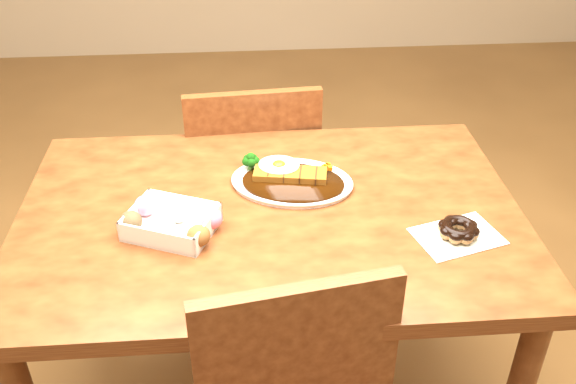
{
  "coord_description": "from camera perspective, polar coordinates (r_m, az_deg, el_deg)",
  "views": [
    {
      "loc": [
        -0.05,
        -1.26,
        1.63
      ],
      "look_at": [
        0.04,
        -0.02,
        0.81
      ],
      "focal_mm": 40.0,
      "sensor_mm": 36.0,
      "label": 1
    }
  ],
  "objects": [
    {
      "name": "donut_box",
      "position": [
        1.48,
        -10.34,
        -2.57
      ],
      "size": [
        0.23,
        0.21,
        0.05
      ],
      "rotation": [
        0.0,
        0.0,
        -0.4
      ],
      "color": "white",
      "rests_on": "table"
    },
    {
      "name": "pon_de_ring",
      "position": [
        1.49,
        14.91,
        -3.28
      ],
      "size": [
        0.22,
        0.18,
        0.04
      ],
      "rotation": [
        0.0,
        0.0,
        0.29
      ],
      "color": "silver",
      "rests_on": "table"
    },
    {
      "name": "katsu_curry_plate",
      "position": [
        1.62,
        0.18,
        1.19
      ],
      "size": [
        0.34,
        0.28,
        0.06
      ],
      "rotation": [
        0.0,
        0.0,
        -0.24
      ],
      "color": "white",
      "rests_on": "table"
    },
    {
      "name": "chair_far",
      "position": [
        2.13,
        -3.21,
        0.61
      ],
      "size": [
        0.45,
        0.45,
        0.87
      ],
      "rotation": [
        0.0,
        0.0,
        3.22
      ],
      "color": "#4A200E",
      "rests_on": "ground"
    },
    {
      "name": "table",
      "position": [
        1.59,
        -1.54,
        -4.52
      ],
      "size": [
        1.2,
        0.8,
        0.75
      ],
      "color": "#4A200E",
      "rests_on": "ground"
    }
  ]
}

